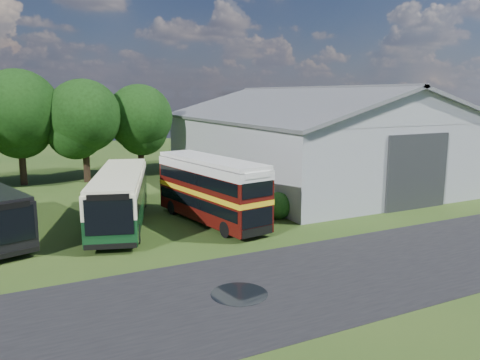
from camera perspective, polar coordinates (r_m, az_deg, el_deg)
ground at (r=21.47m, az=-0.06°, el=-10.11°), size 120.00×120.00×0.00m
asphalt_road at (r=20.61m, az=11.41°, el=-11.23°), size 60.00×8.00×0.02m
puddle at (r=18.37m, az=-0.09°, el=-13.78°), size 2.20×2.20×0.01m
storage_shed at (r=41.72m, az=8.70°, el=5.68°), size 18.80×24.80×8.15m
tree_mid at (r=42.84m, az=-25.43°, el=7.63°), size 6.80×6.80×9.60m
tree_right_a at (r=42.27m, az=-18.52°, el=7.39°), size 6.26×6.26×8.83m
tree_right_b at (r=44.04m, az=-12.15°, el=7.47°), size 5.98×5.98×8.45m
shrub_front at (r=29.06m, az=4.59°, el=-4.63°), size 1.70×1.70×1.70m
shrub_mid at (r=30.74m, az=2.66°, el=-3.77°), size 1.60×1.60×1.60m
shrub_back at (r=32.45m, az=0.94°, el=-3.00°), size 1.80×1.80×1.80m
bus_green_single at (r=28.17m, az=-14.38°, el=-1.95°), size 5.87×11.51×3.10m
bus_maroon_double at (r=27.64m, az=-3.55°, el=-1.29°), size 3.71×9.24×3.86m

